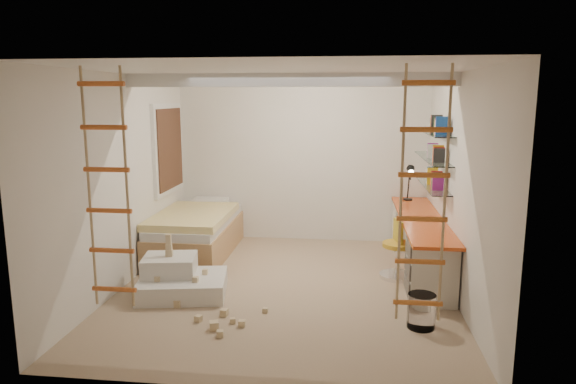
# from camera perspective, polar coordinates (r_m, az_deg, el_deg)

# --- Properties ---
(floor) EXTENTS (4.50, 4.50, 0.00)m
(floor) POSITION_cam_1_polar(r_m,az_deg,el_deg) (6.43, -0.32, -10.61)
(floor) COLOR tan
(floor) RESTS_ON ground
(ceiling_beam) EXTENTS (4.00, 0.18, 0.16)m
(ceiling_beam) POSITION_cam_1_polar(r_m,az_deg,el_deg) (6.30, 0.00, 12.34)
(ceiling_beam) COLOR white
(ceiling_beam) RESTS_ON ceiling
(window_frame) EXTENTS (0.06, 1.15, 1.35)m
(window_frame) POSITION_cam_1_polar(r_m,az_deg,el_deg) (7.97, -13.22, 4.70)
(window_frame) COLOR white
(window_frame) RESTS_ON wall_left
(window_blind) EXTENTS (0.02, 1.00, 1.20)m
(window_blind) POSITION_cam_1_polar(r_m,az_deg,el_deg) (7.95, -12.95, 4.70)
(window_blind) COLOR #4C2D1E
(window_blind) RESTS_ON window_frame
(rope_ladder_left) EXTENTS (0.41, 0.04, 2.13)m
(rope_ladder_left) POSITION_cam_1_polar(r_m,az_deg,el_deg) (4.76, -19.37, 0.18)
(rope_ladder_left) COLOR #D65724
(rope_ladder_left) RESTS_ON ceiling
(rope_ladder_right) EXTENTS (0.41, 0.04, 2.13)m
(rope_ladder_right) POSITION_cam_1_polar(r_m,az_deg,el_deg) (4.33, 14.76, -0.56)
(rope_ladder_right) COLOR #C16121
(rope_ladder_right) RESTS_ON ceiling
(waste_bin) EXTENTS (0.28, 0.28, 0.35)m
(waste_bin) POSITION_cam_1_polar(r_m,az_deg,el_deg) (5.52, 14.60, -12.68)
(waste_bin) COLOR white
(waste_bin) RESTS_ON floor
(desk) EXTENTS (0.56, 2.80, 0.75)m
(desk) POSITION_cam_1_polar(r_m,az_deg,el_deg) (7.15, 14.40, -5.36)
(desk) COLOR #D84E19
(desk) RESTS_ON floor
(shelves) EXTENTS (0.25, 1.80, 0.71)m
(shelves) POSITION_cam_1_polar(r_m,az_deg,el_deg) (7.22, 15.73, 3.61)
(shelves) COLOR white
(shelves) RESTS_ON wall_right
(bed) EXTENTS (1.02, 2.00, 0.69)m
(bed) POSITION_cam_1_polar(r_m,az_deg,el_deg) (7.77, -10.12, -4.48)
(bed) COLOR #AD7F51
(bed) RESTS_ON floor
(task_lamp) EXTENTS (0.14, 0.36, 0.57)m
(task_lamp) POSITION_cam_1_polar(r_m,az_deg,el_deg) (7.92, 13.41, 1.65)
(task_lamp) COLOR black
(task_lamp) RESTS_ON desk
(swivel_chair) EXTENTS (0.54, 0.54, 0.76)m
(swivel_chair) POSITION_cam_1_polar(r_m,az_deg,el_deg) (6.85, 12.05, -7.03)
(swivel_chair) COLOR gold
(swivel_chair) RESTS_ON floor
(play_platform) EXTENTS (1.12, 0.94, 0.45)m
(play_platform) POSITION_cam_1_polar(r_m,az_deg,el_deg) (6.33, -11.99, -9.53)
(play_platform) COLOR silver
(play_platform) RESTS_ON floor
(toy_blocks) EXTENTS (1.36, 1.20, 0.72)m
(toy_blocks) POSITION_cam_1_polar(r_m,az_deg,el_deg) (5.85, -9.67, -10.78)
(toy_blocks) COLOR #CCB284
(toy_blocks) RESTS_ON floor
(books) EXTENTS (0.14, 0.64, 0.92)m
(books) POSITION_cam_1_polar(r_m,az_deg,el_deg) (7.21, 15.78, 4.63)
(books) COLOR #8C1E7F
(books) RESTS_ON shelves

